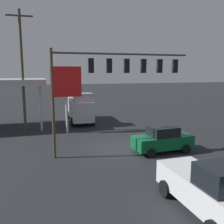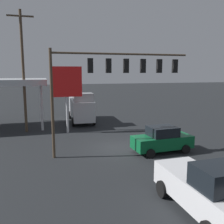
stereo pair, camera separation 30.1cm
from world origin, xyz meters
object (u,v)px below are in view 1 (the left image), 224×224
at_px(traffic_signal_assembly, 115,73).
at_px(delivery_truck, 80,108).
at_px(pickup_parked, 210,189).
at_px(utility_pole, 22,70).
at_px(sedan_waiting, 163,139).
at_px(price_sign, 66,85).

bearing_deg(traffic_signal_assembly, delivery_truck, -86.81).
xyz_separation_m(delivery_truck, pickup_parked, (-2.03, 20.66, -0.58)).
xyz_separation_m(utility_pole, delivery_truck, (-5.99, -3.26, -4.40)).
height_order(traffic_signal_assembly, sedan_waiting, traffic_signal_assembly).
bearing_deg(delivery_truck, traffic_signal_assembly, 5.06).
xyz_separation_m(traffic_signal_assembly, sedan_waiting, (-3.42, 0.90, -4.89)).
distance_m(price_sign, sedan_waiting, 10.68).
distance_m(price_sign, delivery_truck, 6.02).
relative_size(price_sign, delivery_truck, 0.93).
height_order(delivery_truck, pickup_parked, delivery_truck).
bearing_deg(sedan_waiting, utility_pole, -46.83).
height_order(sedan_waiting, pickup_parked, pickup_parked).
distance_m(utility_pole, delivery_truck, 8.12).
height_order(price_sign, delivery_truck, price_sign).
bearing_deg(utility_pole, pickup_parked, 114.75).
height_order(utility_pole, price_sign, utility_pole).
distance_m(traffic_signal_assembly, delivery_truck, 12.52).
bearing_deg(sedan_waiting, delivery_truck, -75.91).
height_order(utility_pole, sedan_waiting, utility_pole).
relative_size(traffic_signal_assembly, utility_pole, 0.86).
distance_m(utility_pole, sedan_waiting, 14.72).
relative_size(delivery_truck, pickup_parked, 1.31).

